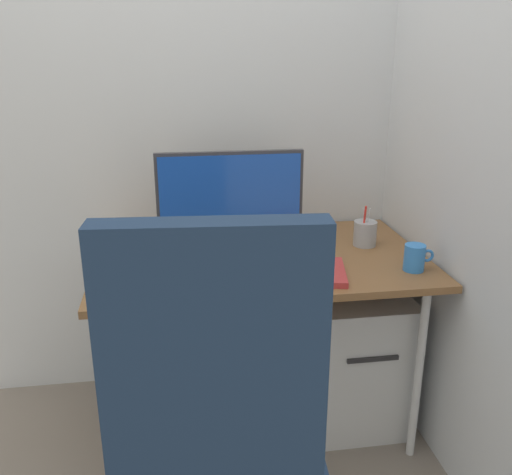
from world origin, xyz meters
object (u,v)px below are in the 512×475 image
Objects in this scene: monitor at (230,194)px; keyboard at (213,277)px; office_chair at (216,424)px; desk_clamp_accessory at (108,284)px; notebook at (320,272)px; filing_cabinet at (348,347)px; mouse at (110,273)px; pen_holder at (365,233)px; coffee_mug at (415,258)px.

monitor reaches higher than keyboard.
office_chair is at bearing -98.57° from monitor.
desk_clamp_accessory is (-0.33, -0.05, 0.02)m from keyboard.
keyboard and notebook have the same top height.
office_chair reaches higher than filing_cabinet.
mouse is (-0.44, -0.24, -0.20)m from monitor.
desk_clamp_accessory is at bearing -162.49° from pen_holder.
office_chair reaches higher than keyboard.
office_chair is at bearing -51.00° from mouse.
coffee_mug reaches higher than keyboard.
pen_holder is (0.52, -0.05, -0.17)m from monitor.
mouse is at bearing 92.80° from desk_clamp_accessory.
notebook is (0.27, -0.32, -0.21)m from monitor.
office_chair is 0.65m from desk_clamp_accessory.
coffee_mug is at bearing -62.33° from filing_cabinet.
office_chair is at bearing -141.62° from coffee_mug.
pen_holder is 2.71× the size of desk_clamp_accessory.
mouse is (-0.30, 0.68, 0.13)m from office_chair.
pen_holder reaches higher than filing_cabinet.
notebook is at bearing -2.05° from keyboard.
filing_cabinet is 0.76m from keyboard.
desk_clamp_accessory reaches higher than keyboard.
notebook is at bearing 3.11° from desk_clamp_accessory.
office_chair is 2.07× the size of filing_cabinet.
monitor reaches higher than coffee_mug.
filing_cabinet is 0.81m from monitor.
notebook is at bearing -133.50° from pen_holder.
filing_cabinet is at bearing 17.40° from desk_clamp_accessory.
monitor is at bearing 142.15° from notebook.
mouse is at bearing 175.27° from coffee_mug.
coffee_mug is 1.75× the size of desk_clamp_accessory.
notebook is (-0.20, -0.24, 0.45)m from filing_cabinet.
coffee_mug is at bearing -1.95° from keyboard.
mouse is at bearing 169.62° from keyboard.
mouse is at bearing -151.07° from monitor.
notebook is at bearing -129.25° from filing_cabinet.
monitor is (0.14, 0.92, 0.32)m from office_chair.
notebook is 0.34m from coffee_mug.
coffee_mug is 1.04m from desk_clamp_accessory.
pen_holder is at bearing 57.97° from notebook.
pen_holder is at bearing 17.51° from desk_clamp_accessory.
keyboard is (0.04, 0.61, 0.12)m from office_chair.
keyboard is 4.28× the size of coffee_mug.
coffee_mug is (0.13, -0.26, 0.49)m from filing_cabinet.
desk_clamp_accessory is at bearing -171.29° from keyboard.
filing_cabinet is 1.22× the size of keyboard.
mouse reaches higher than notebook.
coffee_mug reaches higher than notebook.
filing_cabinet is at bearing 62.22° from notebook.
desk_clamp_accessory is (-1.04, -0.03, -0.02)m from coffee_mug.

